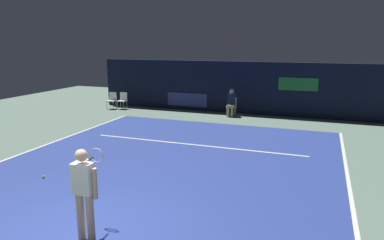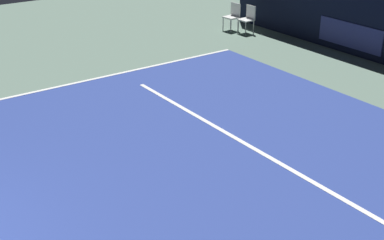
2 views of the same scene
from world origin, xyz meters
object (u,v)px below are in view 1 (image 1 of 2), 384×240
Objects in this scene: line_judge_on_chair at (231,102)px; courtside_chair_far at (112,99)px; tennis_player at (84,189)px; courtside_chair_near at (123,100)px; tennis_ball at (43,177)px.

courtside_chair_far is at bearing -177.58° from line_judge_on_chair.
tennis_player is 13.34m from courtside_chair_far.
courtside_chair_near reaches higher than tennis_ball.
courtside_chair_far is (-6.78, 11.48, -0.49)m from tennis_player.
line_judge_on_chair is at bearing 2.42° from courtside_chair_far.
tennis_player is 13.22m from courtside_chair_near.
tennis_player is 11.76m from line_judge_on_chair.
tennis_player reaches higher than tennis_ball.
courtside_chair_far is 10.15m from tennis_ball.
tennis_player is at bearing -59.41° from courtside_chair_far.
courtside_chair_near is 10.11m from tennis_ball.
line_judge_on_chair is 5.98m from courtside_chair_near.
courtside_chair_near is at bearing 118.14° from tennis_player.
line_judge_on_chair is 19.41× the size of tennis_ball.
line_judge_on_chair is at bearing 0.98° from courtside_chair_near.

